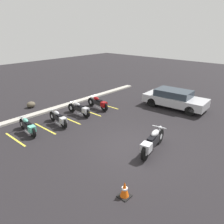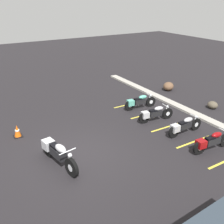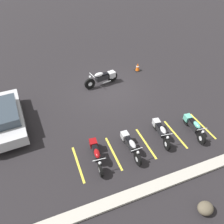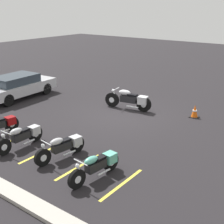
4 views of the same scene
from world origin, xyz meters
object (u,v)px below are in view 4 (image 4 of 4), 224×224
Objects in this scene: motorcycle_silver_featured at (130,99)px; parked_bike_2 at (22,136)px; parked_bike_1 at (63,146)px; car_silver at (17,86)px; traffic_cone at (195,112)px; parked_bike_0 at (97,165)px.

motorcycle_silver_featured reaches higher than parked_bike_2.
car_silver is at bearing -108.54° from parked_bike_1.
traffic_cone is (-3.81, -6.80, -0.15)m from parked_bike_2.
motorcycle_silver_featured is 3.17m from traffic_cone.
parked_bike_2 is at bearing -83.93° from parked_bike_0.
parked_bike_0 is 6.83m from traffic_cone.
traffic_cone is (-9.21, -2.90, -0.40)m from car_silver.
parked_bike_2 is at bearing 60.73° from traffic_cone.
car_silver is at bearing -107.17° from parked_bike_0.
parked_bike_2 reaches higher than parked_bike_1.
parked_bike_0 is 3.57m from parked_bike_2.
parked_bike_1 is 3.36× the size of traffic_cone.
parked_bike_0 is 3.36× the size of traffic_cone.
car_silver is 7.38× the size of traffic_cone.
car_silver is at bearing -126.71° from parked_bike_2.
car_silver is (6.17, 2.05, 0.16)m from motorcycle_silver_featured.
parked_bike_0 is 9.79m from car_silver.
traffic_cone is (-1.99, -6.52, -0.14)m from parked_bike_1.
parked_bike_2 is at bearing -73.25° from parked_bike_1.
parked_bike_2 is (3.57, -0.02, 0.01)m from parked_bike_0.
car_silver is 9.66m from traffic_cone.
parked_bike_2 reaches higher than traffic_cone.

